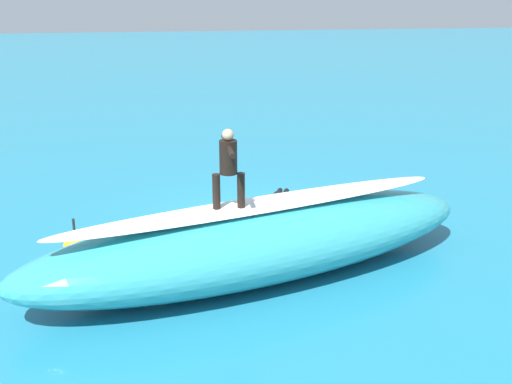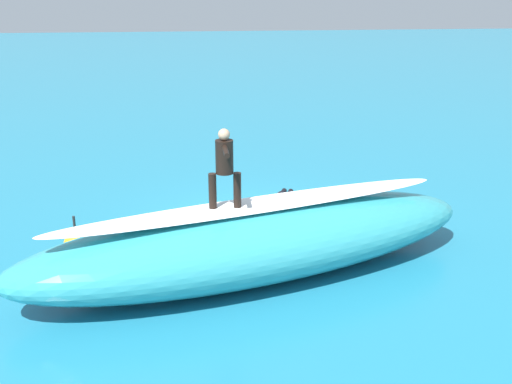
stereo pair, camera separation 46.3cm
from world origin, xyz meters
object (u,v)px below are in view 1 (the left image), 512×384
object	(u,v)px
surfboard_riding	(229,210)
surfer_riding	(228,163)
surfer_paddling	(277,201)
surfboard_paddling	(276,209)
buoy_marker	(76,247)

from	to	relation	value
surfboard_riding	surfer_riding	bearing A→B (deg)	179.96
surfboard_riding	surfer_paddling	xyz separation A→B (m)	(-1.61, -3.72, -1.23)
surfboard_paddling	buoy_marker	bearing A→B (deg)	-44.59
surfboard_riding	buoy_marker	xyz separation A→B (m)	(3.03, -1.47, -1.19)
surfer_paddling	buoy_marker	distance (m)	5.16
surfboard_paddling	surfer_paddling	bearing A→B (deg)	-180.00
surfer_riding	surfboard_riding	bearing A→B (deg)	-0.04
surfboard_riding	surfer_paddling	distance (m)	4.24
surfer_paddling	buoy_marker	size ratio (longest dim) A/B	1.95
surfer_riding	buoy_marker	xyz separation A→B (m)	(3.03, -1.47, -2.09)
surfer_riding	buoy_marker	world-z (taller)	surfer_riding
surfer_riding	surfboard_paddling	distance (m)	4.55
surfer_riding	buoy_marker	bearing A→B (deg)	-25.88
buoy_marker	surfer_paddling	bearing A→B (deg)	-154.16
surfboard_riding	surfboard_paddling	distance (m)	4.16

